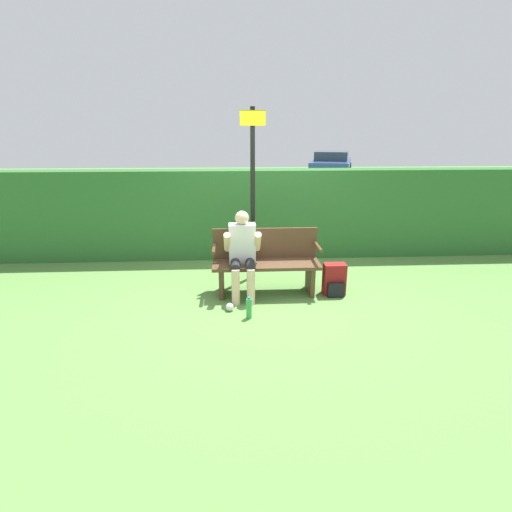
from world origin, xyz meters
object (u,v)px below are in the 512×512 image
backpack (334,280)px  signpost (253,188)px  parked_car (331,165)px  park_bench (266,262)px  person_seated (242,251)px  water_bottle (249,308)px

backpack → signpost: signpost is taller
signpost → parked_car: signpost is taller
signpost → park_bench: bearing=-75.2°
person_seated → backpack: 1.38m
park_bench → parked_car: bearing=72.9°
backpack → parked_car: size_ratio=0.10×
person_seated → parked_car: parked_car is taller
person_seated → signpost: bearing=75.8°
signpost → water_bottle: bearing=-94.8°
person_seated → signpost: signpost is taller
signpost → parked_car: (4.37, 13.07, -0.79)m
backpack → water_bottle: 1.42m
park_bench → parked_car: (4.21, 13.66, 0.18)m
water_bottle → signpost: (0.12, 1.44, 1.29)m
park_bench → signpost: (-0.16, 0.59, 0.97)m
person_seated → backpack: (1.30, -0.04, -0.45)m
person_seated → water_bottle: size_ratio=4.29×
parked_car → signpost: bearing=178.9°
person_seated → water_bottle: bearing=-85.5°
park_bench → signpost: 1.15m
backpack → person_seated: bearing=178.1°
park_bench → person_seated: 0.41m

